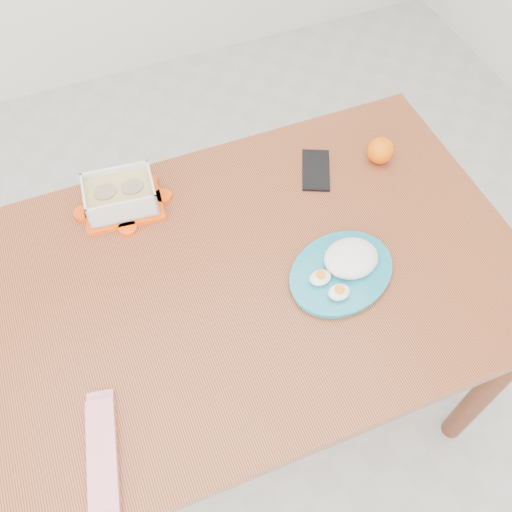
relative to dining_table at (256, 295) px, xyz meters
name	(u,v)px	position (x,y,z in m)	size (l,w,h in m)	color
ground	(237,396)	(-0.06, 0.02, -0.65)	(3.50, 3.50, 0.00)	#B7B7B2
dining_table	(256,295)	(0.00, 0.00, 0.00)	(1.18, 0.79, 0.75)	#A8572F
food_container	(121,196)	(-0.22, 0.29, 0.14)	(0.19, 0.16, 0.08)	#FF4A07
orange_fruit	(380,150)	(0.41, 0.20, 0.13)	(0.07, 0.07, 0.07)	orange
rice_plate	(345,267)	(0.18, -0.07, 0.12)	(0.31, 0.31, 0.07)	teal
candy_bar	(102,458)	(-0.40, -0.27, 0.11)	(0.21, 0.05, 0.02)	red
smartphone	(316,170)	(0.25, 0.22, 0.10)	(0.07, 0.13, 0.01)	black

